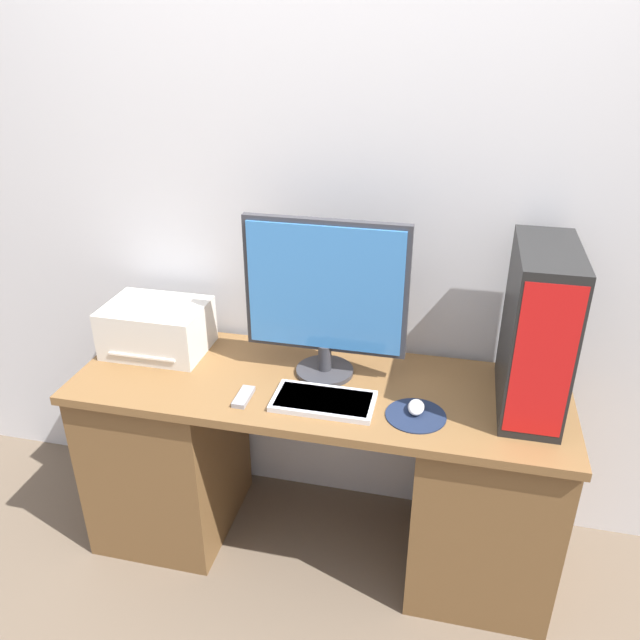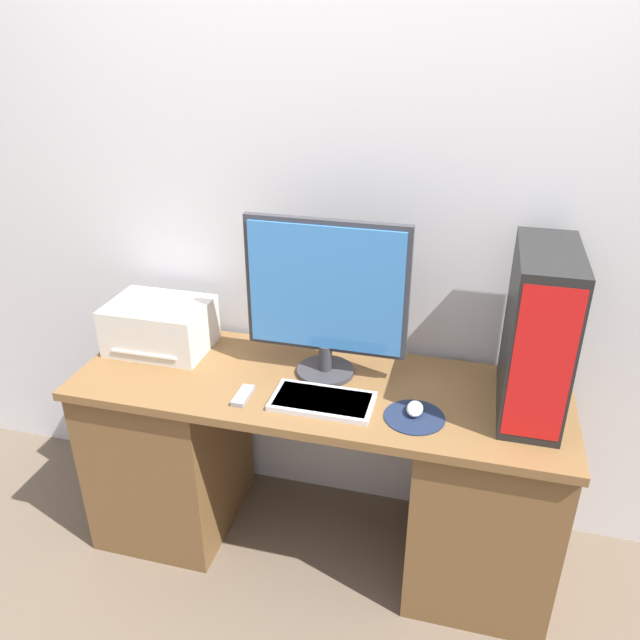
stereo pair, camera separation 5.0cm
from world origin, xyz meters
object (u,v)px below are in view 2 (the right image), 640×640
Objects in this scene: keyboard at (323,401)px; mouse at (415,409)px; computer_tower at (538,334)px; monitor at (326,294)px; printer at (160,326)px; remote_control at (243,396)px.

mouse is at bearing 3.17° from keyboard.
mouse is 0.43m from computer_tower.
monitor is 0.34m from keyboard.
monitor is 0.46m from mouse.
remote_control is (0.41, -0.24, -0.08)m from printer.
monitor reaches higher than mouse.
printer reaches higher than remote_control.
monitor is 1.05× the size of computer_tower.
printer is at bearing 162.50° from keyboard.
monitor is at bearing 176.45° from computer_tower.
computer_tower is at bearing -2.84° from printer.
monitor is 6.95× the size of mouse.
remote_control is (-0.26, -0.03, -0.00)m from keyboard.
keyboard is at bearing -78.61° from monitor.
printer is 0.48m from remote_control.
keyboard reaches higher than remote_control.
remote_control is at bearing -134.87° from monitor.
printer reaches higher than mouse.
computer_tower is 1.30m from printer.
keyboard is 0.62× the size of computer_tower.
remote_control is at bearing -174.95° from mouse.
monitor is at bearing 45.13° from remote_control.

